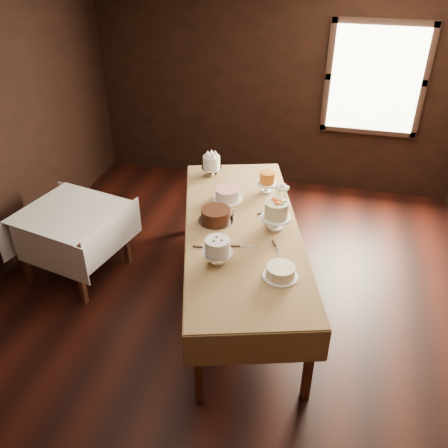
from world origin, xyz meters
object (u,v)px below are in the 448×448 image
cake_caramel (267,183)px  cake_server_a (249,247)px  cake_chocolate (216,216)px  cake_server_d (272,210)px  cake_lattice (227,195)px  cake_server_c (233,212)px  side_table (71,219)px  cake_meringue (212,166)px  cake_server_e (211,248)px  cake_server_b (278,251)px  cake_swirl (217,252)px  display_table (242,233)px  flower_vase (280,211)px  cake_cream (280,272)px  cake_flowers (276,216)px

cake_caramel → cake_server_a: bearing=-89.2°
cake_chocolate → cake_server_d: bearing=33.3°
cake_lattice → cake_chocolate: (-0.01, -0.44, 0.01)m
cake_server_c → cake_server_d: (0.37, 0.12, 0.00)m
cake_caramel → cake_chocolate: 0.80m
side_table → cake_meringue: size_ratio=4.52×
cake_chocolate → side_table: bearing=-176.9°
cake_server_a → cake_server_e: size_ratio=1.00×
cake_server_e → cake_server_b: bearing=5.8°
side_table → cake_swirl: 1.83m
cake_server_d → cake_server_e: (-0.43, -0.78, 0.00)m
cake_swirl → cake_server_b: cake_swirl is taller
display_table → cake_meringue: size_ratio=11.86×
cake_swirl → cake_server_a: cake_swirl is taller
cake_chocolate → cake_server_b: size_ratio=1.45×
cake_caramel → flower_vase: (0.22, -0.48, -0.03)m
cake_swirl → cake_cream: 0.56m
cake_caramel → cake_swirl: size_ratio=0.85×
cake_server_d → cake_server_e: 0.89m
display_table → cake_caramel: cake_caramel is taller
display_table → side_table: bearing=-178.9°
cake_chocolate → cake_lattice: bearing=88.5°
cake_flowers → cake_server_c: cake_flowers is taller
cake_chocolate → cake_meringue: bearing=107.4°
side_table → cake_server_c: size_ratio=4.66×
cake_meringue → cake_chocolate: (0.30, -0.94, -0.05)m
cake_chocolate → flower_vase: (0.60, 0.22, 0.01)m
cake_server_c → flower_vase: bearing=-93.1°
cake_chocolate → cake_flowers: bearing=2.3°
cake_flowers → cake_server_b: 0.40m
cake_meringue → cake_server_c: size_ratio=1.03×
side_table → cake_meringue: cake_meringue is taller
cake_server_d → flower_vase: size_ratio=1.63×
cake_server_c → flower_vase: flower_vase is taller
cake_meringue → cake_server_d: 1.01m
cake_cream → cake_meringue: bearing=122.1°
cake_swirl → cake_cream: cake_swirl is taller
display_table → cake_server_d: cake_server_d is taller
cake_swirl → cake_server_b: bearing=30.5°
display_table → cake_server_c: 0.30m
cake_flowers → cake_server_d: 0.34m
cake_cream → flower_vase: 0.93m
cake_cream → cake_server_d: size_ratio=1.22×
side_table → cake_caramel: bearing=22.3°
cake_server_b → flower_vase: bearing=161.6°
display_table → cake_cream: cake_cream is taller
cake_lattice → cake_server_b: size_ratio=1.31×
cake_cream → cake_server_c: cake_cream is taller
cake_swirl → side_table: bearing=162.5°
cake_chocolate → cake_flowers: cake_flowers is taller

